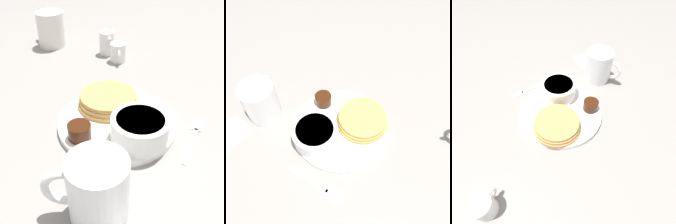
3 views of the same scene
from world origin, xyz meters
TOP-DOWN VIEW (x-y plane):
  - ground_plane at (0.00, 0.00)m, footprint 4.00×4.00m
  - plate at (0.00, 0.00)m, footprint 0.23×0.23m
  - pancake_stack at (-0.03, 0.05)m, footprint 0.13×0.13m
  - bowl at (0.05, -0.04)m, footprint 0.10×0.10m
  - syrup_cup at (-0.05, -0.07)m, footprint 0.04×0.04m
  - butter_ramekin at (0.06, -0.06)m, footprint 0.05×0.05m
  - coffee_mug at (0.03, -0.20)m, footprint 0.12×0.08m
  - fork at (0.15, 0.01)m, footprint 0.03×0.14m
  - napkin at (0.12, -0.25)m, footprint 0.11×0.09m

SIDE VIEW (x-z plane):
  - ground_plane at x=0.00m, z-range 0.00..0.00m
  - fork at x=0.15m, z-range 0.00..0.00m
  - napkin at x=0.12m, z-range 0.00..0.00m
  - plate at x=0.00m, z-range 0.00..0.01m
  - pancake_stack at x=-0.03m, z-range 0.01..0.04m
  - syrup_cup at x=-0.05m, z-range 0.01..0.04m
  - butter_ramekin at x=0.06m, z-range 0.01..0.05m
  - bowl at x=0.05m, z-range 0.01..0.06m
  - coffee_mug at x=0.03m, z-range 0.00..0.10m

